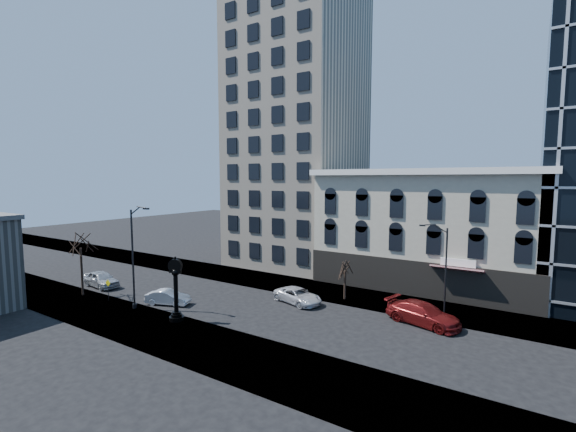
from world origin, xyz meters
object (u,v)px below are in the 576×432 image
Objects in this scene: street_clock at (176,292)px; street_lamp_near at (137,230)px; warning_sign at (108,286)px; car_near_a at (101,279)px; car_near_b at (168,297)px.

street_clock is 0.57× the size of street_lamp_near.
warning_sign reaches higher than car_near_a.
car_near_a is (-14.72, 2.63, -1.65)m from street_clock.
car_near_a is 10.68m from car_near_b.
street_clock reaches higher than car_near_a.
car_near_a is at bearing 150.86° from warning_sign.
street_lamp_near is 12.08m from car_near_a.
street_clock is 15.05m from car_near_a.
street_clock is 9.34m from warning_sign.
car_near_a is at bearing 145.70° from street_clock.
street_clock is 5.11m from car_near_b.
street_clock is at bearing -3.31° from warning_sign.
car_near_b is (-4.05, 2.54, -1.82)m from street_clock.
warning_sign is 6.08m from car_near_a.
car_near_b is (5.24, 2.54, -0.85)m from warning_sign.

